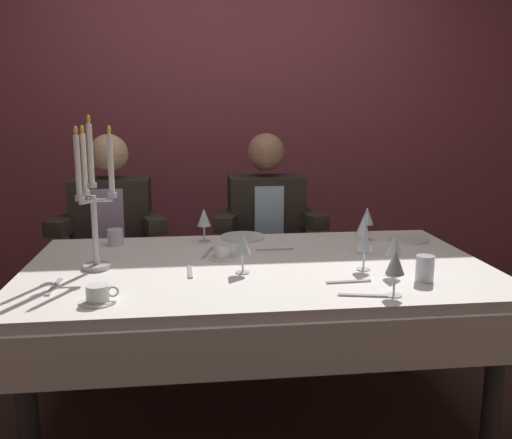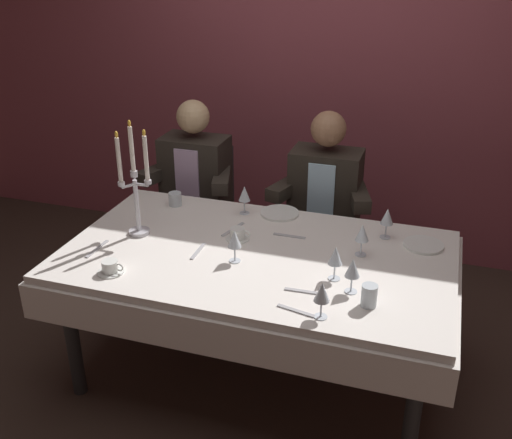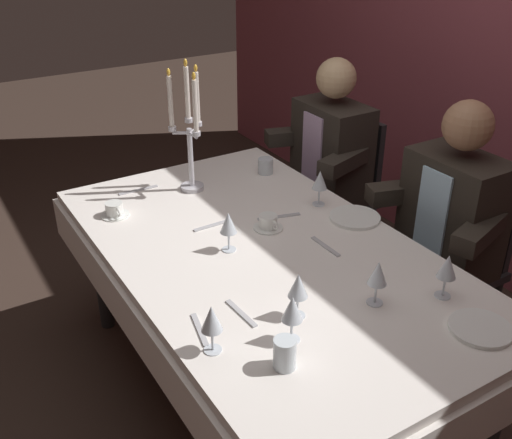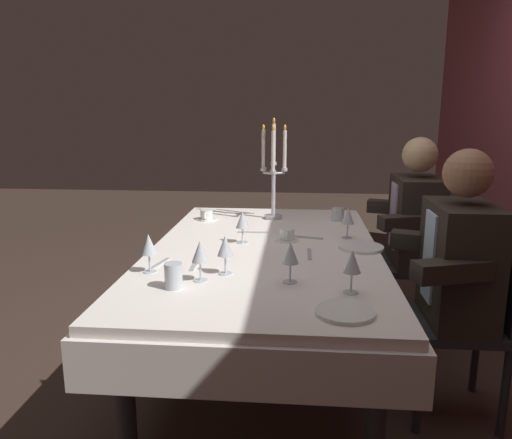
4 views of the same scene
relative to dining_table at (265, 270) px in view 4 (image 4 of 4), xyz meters
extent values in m
plane|color=#3B2B23|center=(0.00, 0.00, -0.62)|extent=(12.00, 12.00, 0.00)
cube|color=white|center=(0.00, 0.00, 0.10)|extent=(1.90, 1.10, 0.04)
cube|color=white|center=(0.00, 0.00, -0.01)|extent=(1.94, 1.14, 0.18)
cylinder|color=#28282A|center=(-0.83, -0.43, -0.27)|extent=(0.07, 0.07, 0.70)
cylinder|color=#28282A|center=(0.83, -0.43, -0.27)|extent=(0.07, 0.07, 0.70)
cylinder|color=#28282A|center=(-0.83, 0.43, -0.27)|extent=(0.07, 0.07, 0.70)
cylinder|color=#28282A|center=(0.83, 0.43, -0.27)|extent=(0.07, 0.07, 0.70)
cylinder|color=silver|center=(-0.65, 0.01, 0.13)|extent=(0.11, 0.11, 0.02)
cylinder|color=silver|center=(-0.65, 0.01, 0.28)|extent=(0.02, 0.02, 0.28)
cylinder|color=silver|center=(-0.65, 0.01, 0.46)|extent=(0.04, 0.04, 0.02)
cylinder|color=white|center=(-0.65, 0.01, 0.58)|extent=(0.02, 0.02, 0.23)
ellipsoid|color=yellow|center=(-0.65, 0.01, 0.71)|extent=(0.02, 0.02, 0.03)
cylinder|color=silver|center=(-0.61, 0.01, 0.40)|extent=(0.07, 0.01, 0.01)
cylinder|color=silver|center=(-0.58, 0.01, 0.42)|extent=(0.04, 0.04, 0.02)
cylinder|color=white|center=(-0.58, 0.01, 0.54)|extent=(0.02, 0.02, 0.23)
ellipsoid|color=yellow|center=(-0.58, 0.01, 0.67)|extent=(0.02, 0.02, 0.03)
cylinder|color=silver|center=(-0.67, 0.04, 0.40)|extent=(0.05, 0.07, 0.01)
cylinder|color=silver|center=(-0.69, 0.07, 0.42)|extent=(0.04, 0.04, 0.02)
cylinder|color=white|center=(-0.69, 0.07, 0.54)|extent=(0.02, 0.02, 0.23)
ellipsoid|color=yellow|center=(-0.69, 0.07, 0.67)|extent=(0.02, 0.02, 0.03)
cylinder|color=silver|center=(-0.67, -0.02, 0.40)|extent=(0.05, 0.07, 0.01)
cylinder|color=silver|center=(-0.69, -0.06, 0.42)|extent=(0.04, 0.04, 0.02)
cylinder|color=white|center=(-0.69, -0.06, 0.54)|extent=(0.02, 0.02, 0.23)
ellipsoid|color=yellow|center=(-0.69, -0.06, 0.67)|extent=(0.02, 0.02, 0.03)
cylinder|color=white|center=(-0.02, 0.47, 0.13)|extent=(0.22, 0.22, 0.01)
cylinder|color=white|center=(0.78, 0.32, 0.13)|extent=(0.20, 0.20, 0.01)
cylinder|color=silver|center=(0.50, -0.22, 0.12)|extent=(0.06, 0.06, 0.00)
cylinder|color=silver|center=(0.50, -0.22, 0.16)|extent=(0.01, 0.01, 0.07)
cone|color=silver|center=(0.50, -0.22, 0.24)|extent=(0.07, 0.07, 0.08)
cylinder|color=maroon|center=(0.50, -0.22, 0.22)|extent=(0.04, 0.04, 0.03)
cylinder|color=silver|center=(0.49, 0.13, 0.12)|extent=(0.06, 0.06, 0.00)
cylinder|color=silver|center=(0.49, 0.13, 0.16)|extent=(0.01, 0.01, 0.07)
cone|color=silver|center=(0.49, 0.13, 0.24)|extent=(0.07, 0.07, 0.08)
cylinder|color=#E0D172|center=(0.49, 0.13, 0.22)|extent=(0.04, 0.04, 0.03)
cylinder|color=silver|center=(0.41, -0.13, 0.12)|extent=(0.06, 0.06, 0.00)
cylinder|color=silver|center=(0.41, -0.13, 0.16)|extent=(0.01, 0.01, 0.07)
cone|color=silver|center=(0.41, -0.13, 0.24)|extent=(0.07, 0.07, 0.08)
cylinder|color=#E0D172|center=(0.41, -0.13, 0.22)|extent=(0.04, 0.04, 0.03)
cylinder|color=silver|center=(-0.21, 0.42, 0.12)|extent=(0.06, 0.06, 0.00)
cylinder|color=silver|center=(-0.21, 0.42, 0.16)|extent=(0.01, 0.01, 0.07)
cone|color=silver|center=(-0.21, 0.42, 0.24)|extent=(0.07, 0.07, 0.08)
cylinder|color=#E0D172|center=(-0.21, 0.42, 0.22)|extent=(0.04, 0.04, 0.03)
cylinder|color=silver|center=(-0.07, -0.12, 0.12)|extent=(0.06, 0.06, 0.00)
cylinder|color=silver|center=(-0.07, -0.12, 0.16)|extent=(0.01, 0.01, 0.07)
cone|color=silver|center=(-0.07, -0.12, 0.24)|extent=(0.07, 0.07, 0.08)
cylinder|color=#E0D172|center=(-0.07, -0.12, 0.22)|extent=(0.04, 0.04, 0.03)
cylinder|color=silver|center=(0.42, -0.45, 0.12)|extent=(0.06, 0.06, 0.00)
cylinder|color=silver|center=(0.42, -0.45, 0.16)|extent=(0.01, 0.01, 0.07)
cone|color=silver|center=(0.42, -0.45, 0.24)|extent=(0.07, 0.07, 0.08)
cylinder|color=silver|center=(0.58, 0.36, 0.12)|extent=(0.06, 0.06, 0.00)
cylinder|color=silver|center=(0.58, 0.36, 0.16)|extent=(0.01, 0.01, 0.07)
cone|color=silver|center=(0.58, 0.36, 0.24)|extent=(0.07, 0.07, 0.08)
cylinder|color=maroon|center=(0.58, 0.36, 0.22)|extent=(0.04, 0.04, 0.03)
cylinder|color=silver|center=(0.59, -0.30, 0.17)|extent=(0.07, 0.07, 0.10)
cylinder|color=silver|center=(-0.63, 0.40, 0.16)|extent=(0.07, 0.07, 0.08)
cylinder|color=white|center=(-0.14, 0.11, 0.12)|extent=(0.12, 0.12, 0.01)
cylinder|color=white|center=(-0.14, 0.11, 0.15)|extent=(0.08, 0.08, 0.05)
torus|color=white|center=(-0.09, 0.11, 0.15)|extent=(0.04, 0.01, 0.04)
cylinder|color=white|center=(-0.58, -0.40, 0.12)|extent=(0.12, 0.12, 0.01)
cylinder|color=white|center=(-0.58, -0.40, 0.15)|extent=(0.08, 0.08, 0.05)
torus|color=white|center=(-0.53, -0.40, 0.15)|extent=(0.04, 0.01, 0.04)
cube|color=#B7B7BC|center=(-0.77, -0.22, 0.12)|extent=(0.02, 0.19, 0.01)
cube|color=#B7B7BC|center=(-0.20, 0.20, 0.12)|extent=(0.07, 0.19, 0.01)
cube|color=#B7B7BC|center=(0.31, -0.28, 0.12)|extent=(0.17, 0.03, 0.01)
cube|color=#B7B7BC|center=(-0.28, -0.08, 0.12)|extent=(0.02, 0.17, 0.01)
cube|color=#B7B7BC|center=(0.11, 0.22, 0.12)|extent=(0.17, 0.02, 0.01)
cube|color=#B7B7BC|center=(0.31, -0.44, 0.12)|extent=(0.17, 0.05, 0.01)
cylinder|color=#28282A|center=(-0.89, 0.70, -0.41)|extent=(0.04, 0.04, 0.42)
cylinder|color=#28282A|center=(-0.53, 0.70, -0.41)|extent=(0.04, 0.04, 0.42)
cylinder|color=#28282A|center=(-0.89, 1.06, -0.41)|extent=(0.04, 0.04, 0.42)
cylinder|color=#28282A|center=(-0.53, 1.06, -0.41)|extent=(0.04, 0.04, 0.42)
cube|color=#28282A|center=(-0.71, 0.88, -0.18)|extent=(0.42, 0.42, 0.04)
cube|color=#28282A|center=(-0.71, 1.07, 0.06)|extent=(0.38, 0.04, 0.44)
cube|color=#2D2721|center=(-0.71, 0.88, 0.11)|extent=(0.42, 0.26, 0.54)
cube|color=#C3A6CC|center=(-0.71, 0.75, 0.14)|extent=(0.16, 0.01, 0.40)
sphere|color=#D5AE7F|center=(-0.71, 0.88, 0.51)|extent=(0.21, 0.21, 0.21)
cube|color=#2D2721|center=(-0.93, 0.78, 0.15)|extent=(0.19, 0.34, 0.08)
cube|color=#2D2721|center=(-0.49, 0.78, 0.15)|extent=(0.19, 0.34, 0.08)
cylinder|color=#28282A|center=(-0.02, 0.70, -0.41)|extent=(0.04, 0.04, 0.42)
cylinder|color=#28282A|center=(0.34, 0.70, -0.41)|extent=(0.04, 0.04, 0.42)
cylinder|color=#28282A|center=(-0.02, 1.06, -0.41)|extent=(0.04, 0.04, 0.42)
cylinder|color=#28282A|center=(0.34, 1.06, -0.41)|extent=(0.04, 0.04, 0.42)
cube|color=#28282A|center=(0.16, 0.88, -0.18)|extent=(0.42, 0.42, 0.04)
cube|color=#28282A|center=(0.16, 1.07, 0.06)|extent=(0.38, 0.04, 0.44)
cube|color=#2A241D|center=(0.16, 0.88, 0.11)|extent=(0.42, 0.26, 0.54)
cube|color=#ADD2E8|center=(0.16, 0.75, 0.14)|extent=(0.16, 0.01, 0.40)
sphere|color=#9F7050|center=(0.16, 0.88, 0.51)|extent=(0.21, 0.21, 0.21)
cube|color=#2A241D|center=(-0.06, 0.78, 0.15)|extent=(0.19, 0.34, 0.08)
cube|color=#2A241D|center=(0.38, 0.78, 0.15)|extent=(0.19, 0.34, 0.08)
camera|label=1|loc=(-0.27, -2.19, 0.75)|focal=38.67mm
camera|label=2|loc=(0.79, -2.45, 1.51)|focal=41.63mm
camera|label=3|loc=(1.70, -1.08, 1.33)|focal=42.20mm
camera|label=4|loc=(2.32, 0.16, 0.78)|focal=34.57mm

